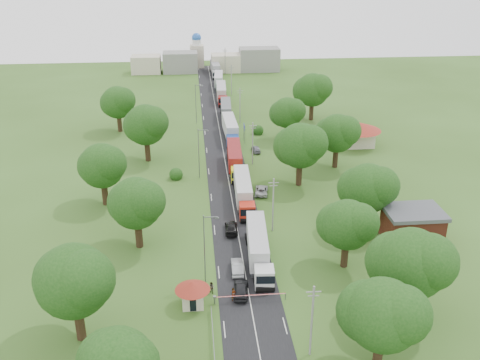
{
  "coord_description": "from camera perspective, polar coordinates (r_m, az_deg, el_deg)",
  "views": [
    {
      "loc": [
        -6.38,
        -80.24,
        41.37
      ],
      "look_at": [
        1.59,
        6.46,
        3.0
      ],
      "focal_mm": 40.0,
      "sensor_mm": 36.0,
      "label": 1
    }
  ],
  "objects": [
    {
      "name": "lamp_1",
      "position": [
        101.76,
        -4.34,
        3.1
      ],
      "size": [
        2.03,
        0.22,
        10.0
      ],
      "color": "slate",
      "rests_on": "ground"
    },
    {
      "name": "tree_11",
      "position": [
        93.29,
        -14.52,
        1.52
      ],
      "size": [
        8.8,
        8.8,
        11.07
      ],
      "color": "#382616",
      "rests_on": "ground"
    },
    {
      "name": "lamp_0",
      "position": [
        70.09,
        -3.7,
        -7.01
      ],
      "size": [
        2.03,
        0.22,
        10.0
      ],
      "color": "slate",
      "rests_on": "ground"
    },
    {
      "name": "pole_1",
      "position": [
        82.77,
        3.55,
        -2.58
      ],
      "size": [
        1.6,
        0.24,
        9.0
      ],
      "color": "gray",
      "rests_on": "ground"
    },
    {
      "name": "truck_0",
      "position": [
        76.15,
        1.94,
        -7.14
      ],
      "size": [
        3.42,
        15.43,
        4.26
      ],
      "color": "silver",
      "rests_on": "ground"
    },
    {
      "name": "road",
      "position": [
        108.63,
        -1.49,
        1.39
      ],
      "size": [
        8.0,
        200.0,
        0.04
      ],
      "primitive_type": "cube",
      "color": "black",
      "rests_on": "ground"
    },
    {
      "name": "car_lane_rear",
      "position": [
        84.14,
        -0.94,
        -5.12
      ],
      "size": [
        2.16,
        4.94,
        1.41
      ],
      "primitive_type": "imported",
      "rotation": [
        0.0,
        0.0,
        3.1
      ],
      "color": "black",
      "rests_on": "ground"
    },
    {
      "name": "info_sign",
      "position": [
        122.01,
        0.46,
        5.45
      ],
      "size": [
        0.12,
        3.1,
        4.1
      ],
      "color": "slate",
      "rests_on": "ground"
    },
    {
      "name": "ground",
      "position": [
        90.5,
        -0.63,
        -3.42
      ],
      "size": [
        260.0,
        260.0,
        0.0
      ],
      "primitive_type": "plane",
      "color": "#32501A",
      "rests_on": "ground"
    },
    {
      "name": "tree_6",
      "position": [
        122.39,
        5.06,
        7.18
      ],
      "size": [
        8.0,
        8.0,
        10.1
      ],
      "color": "#382616",
      "rests_on": "ground"
    },
    {
      "name": "pole_2",
      "position": [
        108.34,
        1.36,
        3.98
      ],
      "size": [
        1.6,
        0.24,
        9.0
      ],
      "color": "gray",
      "rests_on": "ground"
    },
    {
      "name": "car_verge_far",
      "position": [
        116.43,
        1.72,
        3.31
      ],
      "size": [
        1.83,
        4.05,
        1.35
      ],
      "primitive_type": "imported",
      "rotation": [
        0.0,
        0.0,
        3.2
      ],
      "color": "slate",
      "rests_on": "ground"
    },
    {
      "name": "truck_6",
      "position": [
        171.59,
        -2.27,
        10.55
      ],
      "size": [
        3.3,
        14.65,
        4.04
      ],
      "color": "#256333",
      "rests_on": "ground"
    },
    {
      "name": "truck_5",
      "position": [
        156.18,
        -1.99,
        9.27
      ],
      "size": [
        3.18,
        15.44,
        4.27
      ],
      "color": "maroon",
      "rests_on": "ground"
    },
    {
      "name": "truck_7",
      "position": [
        188.31,
        -2.65,
        11.76
      ],
      "size": [
        3.06,
        15.15,
        4.19
      ],
      "color": "#A9A9A9",
      "rests_on": "ground"
    },
    {
      "name": "tree_0",
      "position": [
        57.45,
        14.96,
        -13.63
      ],
      "size": [
        8.8,
        8.8,
        11.07
      ],
      "color": "#382616",
      "rests_on": "ground"
    },
    {
      "name": "pole_4",
      "position": [
        161.9,
        -0.93,
        10.68
      ],
      "size": [
        1.6,
        0.24,
        9.0
      ],
      "color": "gray",
      "rests_on": "ground"
    },
    {
      "name": "car_verge_near",
      "position": [
        96.77,
        2.31,
        -1.1
      ],
      "size": [
        3.05,
        5.19,
        1.36
      ],
      "primitive_type": "imported",
      "rotation": [
        0.0,
        0.0,
        2.97
      ],
      "color": "#B3B3B3",
      "rests_on": "ground"
    },
    {
      "name": "truck_4",
      "position": [
        138.67,
        -1.48,
        7.36
      ],
      "size": [
        3.12,
        14.88,
        4.11
      ],
      "color": "#BCBCBC",
      "rests_on": "ground"
    },
    {
      "name": "pole_0",
      "position": [
        59.45,
        7.68,
        -14.58
      ],
      "size": [
        1.6,
        0.24,
        9.0
      ],
      "color": "gray",
      "rests_on": "ground"
    },
    {
      "name": "tree_7",
      "position": [
        138.03,
        7.72,
        9.52
      ],
      "size": [
        9.6,
        9.6,
        12.05
      ],
      "color": "#382616",
      "rests_on": "ground"
    },
    {
      "name": "church",
      "position": [
        201.49,
        -4.62,
        13.42
      ],
      "size": [
        5.0,
        5.0,
        12.3
      ],
      "color": "beige",
      "rests_on": "ground"
    },
    {
      "name": "truck_1",
      "position": [
        92.75,
        0.35,
        -1.16
      ],
      "size": [
        3.03,
        15.32,
        4.24
      ],
      "color": "red",
      "rests_on": "ground"
    },
    {
      "name": "pedestrian_booth",
      "position": [
        70.36,
        -3.07,
        -11.45
      ],
      "size": [
        0.98,
        1.01,
        1.64
      ],
      "primitive_type": "imported",
      "rotation": [
        0.0,
        0.0,
        -0.91
      ],
      "color": "gray",
      "rests_on": "ground"
    },
    {
      "name": "car_lane_front",
      "position": [
        70.13,
        0.12,
        -11.58
      ],
      "size": [
        2.4,
        4.81,
        1.57
      ],
      "primitive_type": "imported",
      "rotation": [
        0.0,
        0.0,
        3.02
      ],
      "color": "black",
      "rests_on": "ground"
    },
    {
      "name": "tree_3",
      "position": [
        84.28,
        13.47,
        -0.81
      ],
      "size": [
        8.8,
        8.8,
        11.07
      ],
      "color": "#382616",
      "rests_on": "ground"
    },
    {
      "name": "car_lane_mid",
      "position": [
        74.51,
        -0.29,
        -9.25
      ],
      "size": [
        1.72,
        4.6,
        1.5
      ],
      "primitive_type": "imported",
      "rotation": [
        0.0,
        0.0,
        3.11
      ],
      "color": "#A0A3A8",
      "rests_on": "ground"
    },
    {
      "name": "tree_12",
      "position": [
        111.03,
        -10.03,
        5.84
      ],
      "size": [
        9.6,
        9.6,
        12.05
      ],
      "color": "#382616",
      "rests_on": "ground"
    },
    {
      "name": "tree_10",
      "position": [
        78.72,
        -11.03,
        -2.4
      ],
      "size": [
        8.8,
        8.8,
        11.07
      ],
      "color": "#382616",
      "rests_on": "ground"
    },
    {
      "name": "tree_13",
      "position": [
        131.15,
        -12.92,
        8.09
      ],
      "size": [
        8.8,
        8.8,
        11.07
      ],
      "color": "#382616",
      "rests_on": "ground"
    },
    {
      "name": "house_cream",
      "position": [
        122.06,
        12.41,
        5.21
      ],
      "size": [
        10.08,
        10.08,
        5.8
      ],
      "color": "beige",
      "rests_on": "ground"
    },
    {
      "name": "guard_booth",
      "position": [
        67.74,
        -5.08,
        -11.69
      ],
      "size": [
        4.4,
        4.4,
        3.45
      ],
      "color": "beige",
      "rests_on": "ground"
    },
    {
      "name": "tree_9",
      "position": [
        62.05,
        -17.33,
        -10.15
      ],
      "size": [
        9.6,
        9.6,
        12.05
      ],
      "color": "#382616",
      "rests_on": "ground"
    },
    {
      "name": "tree_2",
      "position": [
        74.27,
        11.35,
        -4.65
      ],
      "size": [
        8.0,
        8.0,
        10.1
      ],
      "color": "#382616",
      "rests_on": "ground"
    },
    {
      "name": "pole_5",
      "position": [
        189.21,
        -1.59,
        12.6
      ],
      "size": [
        1.6,
        0.24,
        9.0
      ],
      "color": "gray",
      "rests_on": "ground"
    },
    {
      "name": "boom_barrier",
      "position": [
        68.67,
        -0.05,
        -12.34
      ],
      "size": [
        9.22,
        0.35,
        1.18
      ],
      "color": "slate",
      "rests_on": "ground"
    },
    {
      "name": "pole_3",
      "position": [
        134.87,
        -0.0,
        8.0
      ],
      "size": [
        1.6,
        0.24,
        9.0
      ],
      "color": "gray",
      "rests_on": "ground"
    },
    {
      "name": "tree_4",
      "position": [
        98.35,
        6.44,
        3.7
      ],
      "size": [
        9.6,
        9.6,
        12.05
      ],
      "color": "#382616",
      "rests_on": "ground"
    },
    {
      "name": "pedestrian_near",
      "position": [
        69.02,
        -0.7,
        -12.12
      ],
      "size": [
        0.77,
        0.76,
        1.8
      ],
      "primitive_type": "imported",
      "rotation": [
        0.0,
        0.0,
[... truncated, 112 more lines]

